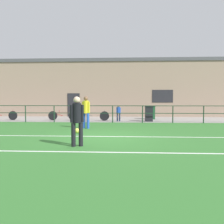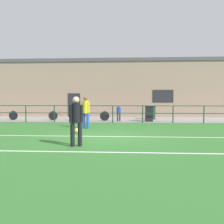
% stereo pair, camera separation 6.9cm
% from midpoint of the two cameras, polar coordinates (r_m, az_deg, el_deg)
% --- Properties ---
extents(ground, '(60.00, 44.00, 0.04)m').
position_cam_midpoint_polar(ground, '(9.59, -1.96, -6.33)').
color(ground, '#33702D').
extents(field_line_touchline, '(36.00, 0.11, 0.00)m').
position_cam_midpoint_polar(field_line_touchline, '(9.73, -1.88, -6.06)').
color(field_line_touchline, white).
rests_on(field_line_touchline, ground).
extents(field_line_hash, '(36.00, 0.11, 0.00)m').
position_cam_midpoint_polar(field_line_hash, '(6.92, -4.03, -9.87)').
color(field_line_hash, white).
rests_on(field_line_hash, ground).
extents(pavement_strip, '(48.00, 5.00, 0.02)m').
position_cam_midpoint_polar(pavement_strip, '(18.01, 0.47, -1.78)').
color(pavement_strip, gray).
rests_on(pavement_strip, ground).
extents(perimeter_fence, '(36.07, 0.07, 1.15)m').
position_cam_midpoint_polar(perimeter_fence, '(15.47, 0.03, 0.14)').
color(perimeter_fence, '#193823').
rests_on(perimeter_fence, ground).
extents(clubhouse_facade, '(28.00, 2.56, 5.20)m').
position_cam_midpoint_polar(clubhouse_facade, '(21.66, 0.94, 5.93)').
color(clubhouse_facade, gray).
rests_on(clubhouse_facade, ground).
extents(player_goalkeeper, '(0.43, 0.29, 1.65)m').
position_cam_midpoint_polar(player_goalkeeper, '(7.70, -8.91, -1.51)').
color(player_goalkeeper, black).
rests_on(player_goalkeeper, ground).
extents(player_striker, '(0.44, 0.30, 1.72)m').
position_cam_midpoint_polar(player_striker, '(12.41, -6.63, 0.45)').
color(player_striker, blue).
rests_on(player_striker, ground).
extents(soccer_ball_spare, '(0.23, 0.23, 0.23)m').
position_cam_midpoint_polar(soccer_ball_spare, '(10.76, -8.78, -4.60)').
color(soccer_ball_spare, '#E5E04C').
rests_on(soccer_ball_spare, ground).
extents(spectator_child, '(0.30, 0.20, 1.16)m').
position_cam_midpoint_polar(spectator_child, '(16.11, 1.50, 0.02)').
color(spectator_child, '#232D4C').
rests_on(spectator_child, pavement_strip).
extents(bicycle_parked_0, '(2.18, 0.04, 0.76)m').
position_cam_midpoint_polar(bicycle_parked_0, '(17.28, -12.19, -0.87)').
color(bicycle_parked_0, black).
rests_on(bicycle_parked_0, pavement_strip).
extents(bicycle_parked_1, '(2.34, 0.04, 0.76)m').
position_cam_midpoint_polar(bicycle_parked_1, '(19.03, -25.69, -0.74)').
color(bicycle_parked_1, black).
rests_on(bicycle_parked_1, pavement_strip).
extents(bicycle_parked_2, '(2.40, 0.04, 0.77)m').
position_cam_midpoint_polar(bicycle_parked_2, '(16.68, -4.97, -0.93)').
color(bicycle_parked_2, black).
rests_on(bicycle_parked_2, pavement_strip).
extents(trash_bin_0, '(0.56, 0.47, 1.05)m').
position_cam_midpoint_polar(trash_bin_0, '(18.08, 9.60, -0.09)').
color(trash_bin_0, '#194C28').
rests_on(trash_bin_0, pavement_strip).
extents(trash_bin_1, '(0.54, 0.46, 1.08)m').
position_cam_midpoint_polar(trash_bin_1, '(16.26, 8.99, -0.40)').
color(trash_bin_1, black).
rests_on(trash_bin_1, pavement_strip).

